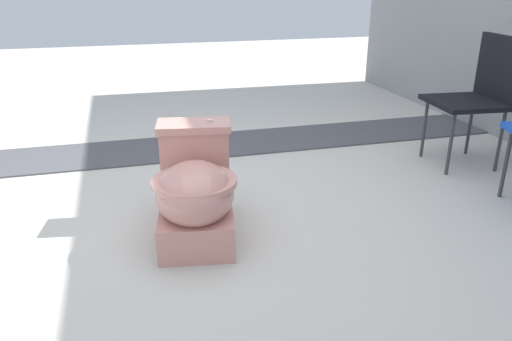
% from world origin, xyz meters
% --- Properties ---
extents(ground_plane, '(14.00, 14.00, 0.00)m').
position_xyz_m(ground_plane, '(0.00, 0.00, 0.00)').
color(ground_plane, beige).
extents(gravel_strip, '(0.56, 8.00, 0.01)m').
position_xyz_m(gravel_strip, '(-1.13, 0.50, 0.01)').
color(gravel_strip, '#4C4C51').
rests_on(gravel_strip, ground).
extents(toilet, '(0.68, 0.47, 0.52)m').
position_xyz_m(toilet, '(0.16, -0.18, 0.22)').
color(toilet, tan).
rests_on(toilet, ground).
extents(folding_chair_left, '(0.48, 0.48, 0.83)m').
position_xyz_m(folding_chair_left, '(-0.33, 1.76, 0.51)').
color(folding_chair_left, black).
rests_on(folding_chair_left, ground).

